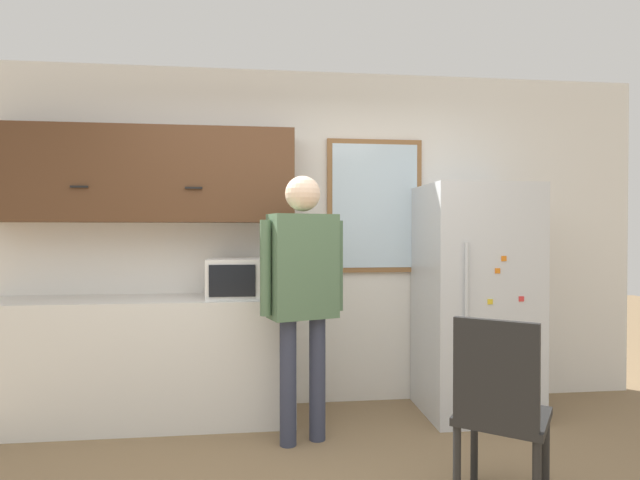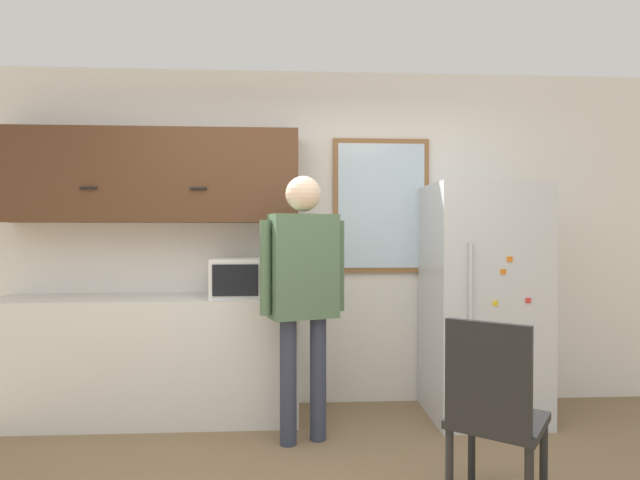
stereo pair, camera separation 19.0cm
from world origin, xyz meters
The scene contains 8 objects.
back_wall centered at (0.00, 1.88, 1.35)m, with size 6.00×0.06×2.70m.
counter centered at (-1.08, 1.58, 0.46)m, with size 2.25×0.56×0.91m.
upper_cabinets centered at (-1.08, 1.68, 1.82)m, with size 2.25×0.37×0.70m.
microwave centered at (-0.36, 1.56, 1.06)m, with size 0.46×0.43×0.29m.
person centered at (0.07, 1.10, 1.09)m, with size 0.56×0.35×1.77m.
refrigerator centered at (1.44, 1.49, 0.88)m, with size 0.81×0.73×1.76m.
chair centered at (0.97, 0.14, 0.54)m, with size 0.60×0.60×0.98m.
window centered at (0.73, 1.84, 1.61)m, with size 0.79×0.05×1.09m.
Camera 1 is at (-0.19, -2.18, 1.39)m, focal length 28.00 mm.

